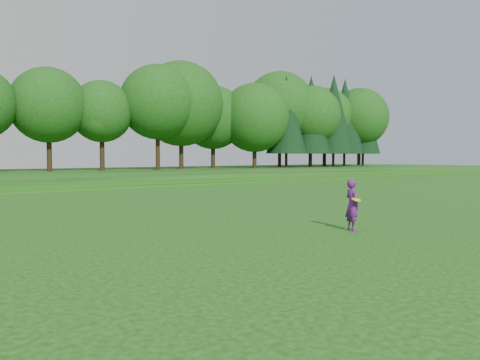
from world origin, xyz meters
TOP-DOWN VIEW (x-y plane):
  - ground at (0.00, 0.00)m, footprint 140.00×140.00m
  - walking_path at (0.00, 20.00)m, footprint 130.00×1.60m
  - woman at (3.84, -0.25)m, footprint 0.51×0.68m

SIDE VIEW (x-z plane):
  - ground at x=0.00m, z-range 0.00..0.00m
  - walking_path at x=0.00m, z-range 0.00..0.04m
  - woman at x=3.84m, z-range 0.00..1.47m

